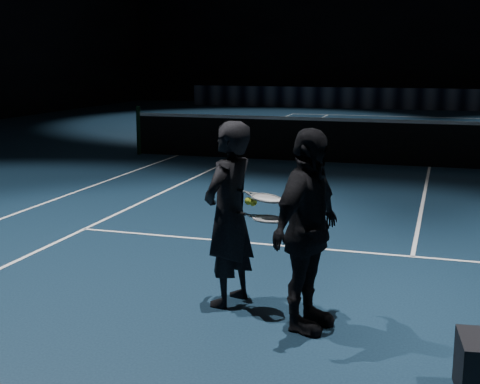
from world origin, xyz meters
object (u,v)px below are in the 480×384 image
Objects in this scene: racket_upper at (267,198)px; tennis_balls at (251,200)px; player_a at (229,214)px; player_b at (307,231)px; racket_lower at (268,219)px.

tennis_balls is (-0.15, 0.03, -0.03)m from racket_upper.
player_a is at bearing -178.29° from racket_upper.
racket_upper is (0.38, -0.13, 0.20)m from player_a.
player_b reaches higher than racket_lower.
racket_upper is at bearing 75.89° from player_b.
player_b is at bearing 80.78° from player_a.
racket_lower is at bearing 80.78° from player_a.
racket_lower is 5.67× the size of tennis_balls.
racket_upper is at bearing -11.32° from tennis_balls.
player_a is 13.71× the size of tennis_balls.
player_b is at bearing 0.00° from racket_lower.
player_b is 13.71× the size of tennis_balls.
player_b is 0.40m from racket_lower.
tennis_balls is (0.23, -0.10, 0.17)m from player_a.
player_a is at bearing -180.00° from racket_lower.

